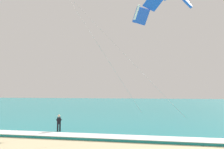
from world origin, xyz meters
name	(u,v)px	position (x,y,z in m)	size (l,w,h in m)	color
sea	(158,104)	(0.00, 71.15, 0.10)	(200.00, 120.00, 0.20)	teal
surf_foam	(101,136)	(0.00, 12.15, 0.22)	(200.00, 2.13, 0.04)	white
surfboard	(59,133)	(-4.38, 13.84, 0.03)	(0.98, 1.46, 0.09)	white
kitesurfer	(59,123)	(-4.39, 13.86, 0.94)	(0.66, 0.65, 1.69)	black
kite_primary	(162,0)	(4.36, 21.66, 13.95)	(11.72, 10.90, 14.15)	blue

